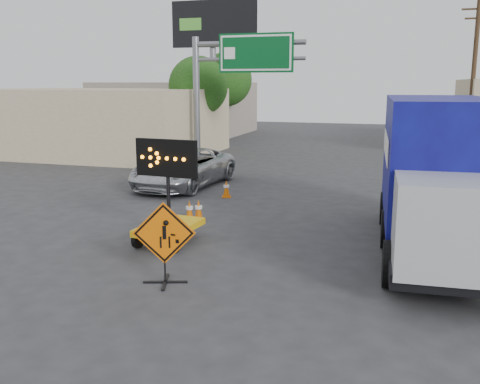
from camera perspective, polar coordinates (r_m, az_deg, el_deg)
The scene contains 17 objects.
ground at distance 11.54m, azimuth -8.31°, elevation -10.92°, with size 100.00×100.00×0.00m, color #2D2D30.
curb_right at distance 25.06m, azimuth 22.94°, elevation 0.71°, with size 0.40×60.00×0.12m, color gray.
storefront_left_near at distance 35.09m, azimuth -14.86°, elevation 7.30°, with size 14.00×10.00×4.00m, color beige.
storefront_left_far at distance 47.88m, azimuth -6.85°, elevation 8.89°, with size 12.00×10.00×4.40m, color gray.
highway_gantry at distance 29.01m, azimuth -0.87°, elevation 12.93°, with size 6.18×0.38×6.90m.
billboard at distance 37.89m, azimuth -2.78°, elevation 16.07°, with size 6.10×0.54×9.85m.
utility_pole_far at distance 33.71m, azimuth 23.61°, elevation 11.15°, with size 1.80×0.26×9.00m.
tree_left_near at distance 34.04m, azimuth -4.47°, elevation 11.18°, with size 3.71×3.71×6.03m.
tree_left_far at distance 41.88m, azimuth -1.59°, elevation 11.87°, with size 4.10×4.10×6.66m.
construction_sign at distance 11.92m, azimuth -8.09°, elevation -5.20°, with size 1.34×0.96×1.85m.
arrow_board at distance 14.93m, azimuth -7.57°, elevation -3.02°, with size 1.84×2.14×2.91m.
pickup_truck at distance 23.03m, azimuth -6.02°, elevation 2.58°, with size 2.69×5.84×1.62m, color #B6B9BD.
box_truck at distance 14.76m, azimuth 20.37°, elevation 0.80°, with size 3.12×8.58×4.01m.
cone_a at distance 14.84m, azimuth -8.15°, elevation -4.46°, with size 0.38×0.38×0.64m.
cone_b at distance 17.29m, azimuth -4.44°, elevation -1.94°, with size 0.39×0.39×0.72m.
cone_c at distance 17.26m, azimuth -5.42°, elevation -2.00°, with size 0.39×0.39×0.71m.
cone_d at distance 20.83m, azimuth -1.46°, elevation 0.37°, with size 0.43×0.43×0.68m.
Camera 1 is at (4.75, -9.56, 4.40)m, focal length 40.00 mm.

